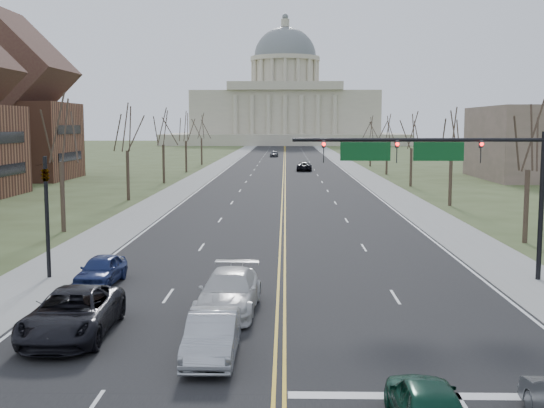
{
  "coord_description": "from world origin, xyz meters",
  "views": [
    {
      "loc": [
        0.16,
        -19.28,
        7.53
      ],
      "look_at": [
        -0.6,
        19.45,
        3.0
      ],
      "focal_mm": 45.0,
      "sensor_mm": 36.0,
      "label": 1
    }
  ],
  "objects_px": {
    "car_sb_outer_lead": "(72,313)",
    "car_far_nb": "(304,166)",
    "car_sb_outer_second": "(101,270)",
    "signal_left": "(46,203)",
    "car_far_sb": "(274,154)",
    "car_sb_inner_lead": "(212,336)",
    "car_nb_inner_lead": "(427,404)",
    "signal_mast": "(437,162)",
    "car_sb_inner_second": "(229,292)"
  },
  "relations": [
    {
      "from": "car_nb_inner_lead",
      "to": "car_sb_outer_lead",
      "type": "height_order",
      "value": "car_sb_outer_lead"
    },
    {
      "from": "car_sb_outer_second",
      "to": "signal_left",
      "type": "bearing_deg",
      "value": 157.84
    },
    {
      "from": "signal_mast",
      "to": "car_far_nb",
      "type": "xyz_separation_m",
      "value": [
        -4.18,
        78.29,
        -5.02
      ]
    },
    {
      "from": "car_far_nb",
      "to": "car_sb_inner_second",
      "type": "bearing_deg",
      "value": 88.9
    },
    {
      "from": "signal_mast",
      "to": "car_sb_inner_second",
      "type": "xyz_separation_m",
      "value": [
        -9.54,
        -6.01,
        -4.93
      ]
    },
    {
      "from": "car_sb_inner_lead",
      "to": "car_sb_outer_second",
      "type": "bearing_deg",
      "value": 122.2
    },
    {
      "from": "signal_mast",
      "to": "signal_left",
      "type": "bearing_deg",
      "value": 180.0
    },
    {
      "from": "car_far_sb",
      "to": "car_sb_outer_second",
      "type": "bearing_deg",
      "value": -87.32
    },
    {
      "from": "signal_mast",
      "to": "car_sb_outer_second",
      "type": "relative_size",
      "value": 2.97
    },
    {
      "from": "signal_left",
      "to": "car_nb_inner_lead",
      "type": "height_order",
      "value": "signal_left"
    },
    {
      "from": "car_sb_inner_lead",
      "to": "car_sb_inner_second",
      "type": "distance_m",
      "value": 5.5
    },
    {
      "from": "car_sb_inner_lead",
      "to": "car_sb_outer_lead",
      "type": "bearing_deg",
      "value": 157.16
    },
    {
      "from": "car_sb_outer_lead",
      "to": "car_far_nb",
      "type": "height_order",
      "value": "car_sb_outer_lead"
    },
    {
      "from": "car_sb_inner_second",
      "to": "car_far_nb",
      "type": "bearing_deg",
      "value": 89.35
    },
    {
      "from": "car_sb_outer_second",
      "to": "car_far_sb",
      "type": "xyz_separation_m",
      "value": [
        6.08,
        127.26,
        0.03
      ]
    },
    {
      "from": "signal_mast",
      "to": "car_sb_inner_lead",
      "type": "xyz_separation_m",
      "value": [
        -9.63,
        -11.51,
        -5.01
      ]
    },
    {
      "from": "signal_left",
      "to": "car_sb_outer_lead",
      "type": "distance_m",
      "value": 10.56
    },
    {
      "from": "car_far_nb",
      "to": "car_sb_inner_lead",
      "type": "bearing_deg",
      "value": 89.06
    },
    {
      "from": "signal_left",
      "to": "car_nb_inner_lead",
      "type": "xyz_separation_m",
      "value": [
        15.15,
        -16.67,
        -3.0
      ]
    },
    {
      "from": "signal_left",
      "to": "car_sb_outer_lead",
      "type": "relative_size",
      "value": 1.01
    },
    {
      "from": "car_sb_inner_lead",
      "to": "car_far_nb",
      "type": "bearing_deg",
      "value": 86.57
    },
    {
      "from": "car_sb_inner_second",
      "to": "signal_left",
      "type": "bearing_deg",
      "value": 150.42
    },
    {
      "from": "car_sb_outer_lead",
      "to": "car_far_sb",
      "type": "relative_size",
      "value": 1.41
    },
    {
      "from": "car_nb_inner_lead",
      "to": "car_sb_inner_lead",
      "type": "height_order",
      "value": "car_sb_inner_lead"
    },
    {
      "from": "signal_left",
      "to": "car_sb_inner_lead",
      "type": "bearing_deg",
      "value": -51.02
    },
    {
      "from": "car_sb_outer_second",
      "to": "car_far_sb",
      "type": "distance_m",
      "value": 127.41
    },
    {
      "from": "signal_left",
      "to": "car_sb_inner_lead",
      "type": "relative_size",
      "value": 1.33
    },
    {
      "from": "car_nb_inner_lead",
      "to": "car_sb_inner_second",
      "type": "relative_size",
      "value": 0.73
    },
    {
      "from": "car_far_nb",
      "to": "signal_mast",
      "type": "bearing_deg",
      "value": 95.59
    },
    {
      "from": "car_sb_outer_second",
      "to": "signal_mast",
      "type": "bearing_deg",
      "value": 8.63
    },
    {
      "from": "car_sb_inner_lead",
      "to": "car_far_sb",
      "type": "distance_m",
      "value": 137.34
    },
    {
      "from": "car_far_nb",
      "to": "car_sb_outer_second",
      "type": "bearing_deg",
      "value": 84.12
    },
    {
      "from": "car_sb_outer_lead",
      "to": "signal_left",
      "type": "bearing_deg",
      "value": 112.47
    },
    {
      "from": "signal_left",
      "to": "car_sb_inner_lead",
      "type": "height_order",
      "value": "signal_left"
    },
    {
      "from": "car_far_nb",
      "to": "car_far_sb",
      "type": "xyz_separation_m",
      "value": [
        -5.71,
        47.54,
        -0.01
      ]
    },
    {
      "from": "signal_left",
      "to": "car_far_sb",
      "type": "height_order",
      "value": "signal_left"
    },
    {
      "from": "car_far_sb",
      "to": "car_sb_outer_lead",
      "type": "bearing_deg",
      "value": -86.7
    },
    {
      "from": "car_far_sb",
      "to": "signal_mast",
      "type": "bearing_deg",
      "value": -80.1
    },
    {
      "from": "car_nb_inner_lead",
      "to": "car_sb_outer_lead",
      "type": "distance_m",
      "value": 13.3
    },
    {
      "from": "signal_left",
      "to": "car_sb_outer_second",
      "type": "xyz_separation_m",
      "value": [
        2.98,
        -1.43,
        -3.01
      ]
    },
    {
      "from": "car_sb_inner_second",
      "to": "car_sb_outer_second",
      "type": "relative_size",
      "value": 1.38
    },
    {
      "from": "car_sb_outer_lead",
      "to": "car_far_nb",
      "type": "bearing_deg",
      "value": 81.81
    },
    {
      "from": "car_nb_inner_lead",
      "to": "car_sb_outer_lead",
      "type": "xyz_separation_m",
      "value": [
        -11.07,
        7.37,
        0.13
      ]
    },
    {
      "from": "car_sb_outer_lead",
      "to": "car_far_sb",
      "type": "height_order",
      "value": "car_sb_outer_lead"
    },
    {
      "from": "car_far_sb",
      "to": "car_nb_inner_lead",
      "type": "bearing_deg",
      "value": -82.14
    },
    {
      "from": "signal_mast",
      "to": "signal_left",
      "type": "relative_size",
      "value": 2.02
    },
    {
      "from": "signal_mast",
      "to": "car_sb_outer_lead",
      "type": "height_order",
      "value": "signal_mast"
    },
    {
      "from": "car_sb_outer_lead",
      "to": "signal_mast",
      "type": "bearing_deg",
      "value": 30.8
    },
    {
      "from": "car_nb_inner_lead",
      "to": "car_sb_inner_second",
      "type": "distance_m",
      "value": 12.11
    },
    {
      "from": "car_nb_inner_lead",
      "to": "car_far_nb",
      "type": "height_order",
      "value": "car_far_nb"
    }
  ]
}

